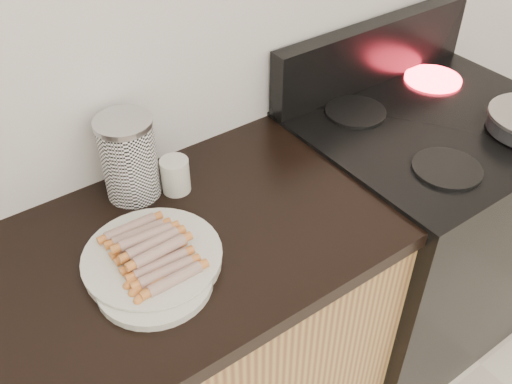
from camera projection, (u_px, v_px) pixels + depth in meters
wall_back at (124, 18)px, 1.26m from camera, size 4.00×0.04×2.60m
stove at (411, 233)px, 1.94m from camera, size 0.76×0.65×0.91m
stove_panel at (373, 53)px, 1.77m from camera, size 0.76×0.06×0.20m
burner_near_left at (447, 169)px, 1.47m from camera, size 0.18×0.18×0.01m
burner_far_left at (356, 112)px, 1.68m from camera, size 0.18×0.18×0.01m
burner_far_right at (433, 79)px, 1.83m from camera, size 0.18×0.18×0.01m
main_plate at (153, 259)px, 1.23m from camera, size 0.32×0.32×0.02m
side_plate at (155, 281)px, 1.18m from camera, size 0.28×0.28×0.02m
hotdog_pile at (151, 250)px, 1.21m from camera, size 0.12×0.22×0.05m
plain_sausages at (154, 275)px, 1.17m from camera, size 0.12×0.10×0.02m
canister at (129, 158)px, 1.35m from camera, size 0.14×0.14×0.21m
mug at (175, 175)px, 1.40m from camera, size 0.09×0.09×0.09m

